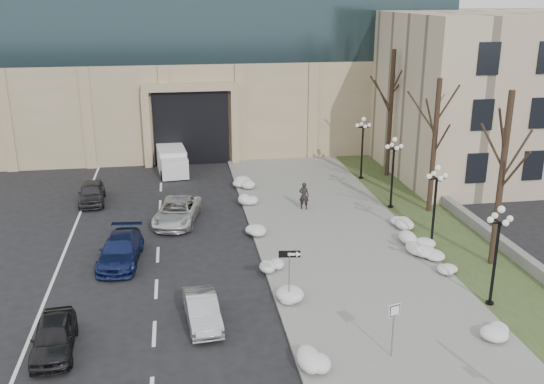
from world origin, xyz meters
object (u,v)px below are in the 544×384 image
at_px(box_truck, 172,160).
at_px(lamppost_d, 363,140).
at_px(car_c, 121,250).
at_px(lamppost_a, 497,242).
at_px(car_b, 202,310).
at_px(car_a, 54,337).
at_px(pedestrian, 304,196).
at_px(car_d, 177,212).
at_px(car_e, 92,193).
at_px(lamppost_c, 393,163).
at_px(one_way_sign, 293,261).
at_px(keep_sign, 394,319).
at_px(lamppost_b, 435,195).

xyz_separation_m(box_truck, lamppost_d, (13.98, -4.64, 2.17)).
relative_size(car_c, lamppost_a, 1.01).
relative_size(car_b, lamppost_a, 0.78).
xyz_separation_m(car_c, box_truck, (2.66, 16.83, 0.20)).
relative_size(car_c, lamppost_d, 1.01).
relative_size(car_a, car_b, 1.05).
distance_m(car_b, pedestrian, 14.83).
bearing_deg(car_a, car_d, 66.69).
relative_size(car_e, lamppost_c, 0.86).
bearing_deg(car_d, car_e, 152.63).
distance_m(car_a, car_d, 14.27).
bearing_deg(lamppost_d, car_a, -132.62).
relative_size(car_d, lamppost_d, 1.06).
bearing_deg(car_b, car_e, 105.90).
distance_m(one_way_sign, keep_sign, 5.56).
height_order(car_e, lamppost_a, lamppost_a).
height_order(car_d, lamppost_b, lamppost_b).
distance_m(car_a, lamppost_c, 23.21).
height_order(car_b, pedestrian, pedestrian).
distance_m(car_a, car_b, 5.93).
distance_m(car_b, lamppost_b, 14.32).
bearing_deg(pedestrian, lamppost_a, 136.65).
bearing_deg(lamppost_b, car_a, -158.83).
height_order(car_e, lamppost_b, lamppost_b).
distance_m(car_e, keep_sign, 24.61).
bearing_deg(box_truck, one_way_sign, -82.52).
relative_size(one_way_sign, lamppost_b, 0.56).
bearing_deg(car_a, car_c, 73.14).
bearing_deg(car_d, car_a, -97.90).
bearing_deg(lamppost_a, lamppost_b, 90.00).
relative_size(car_c, lamppost_c, 1.01).
bearing_deg(lamppost_a, pedestrian, 112.67).
bearing_deg(car_d, lamppost_a, -30.67).
bearing_deg(box_truck, lamppost_b, -57.16).
bearing_deg(one_way_sign, car_d, 121.27).
distance_m(box_truck, lamppost_d, 14.89).
bearing_deg(car_e, box_truck, 48.38).
relative_size(car_d, pedestrian, 2.84).
xyz_separation_m(car_d, lamppost_c, (13.69, 0.30, 2.37)).
distance_m(car_a, box_truck, 25.26).
xyz_separation_m(lamppost_b, lamppost_c, (0.00, 6.50, 0.00)).
bearing_deg(car_c, box_truck, 86.22).
distance_m(car_b, car_c, 7.81).
height_order(car_b, car_d, car_d).
bearing_deg(lamppost_d, car_b, -123.95).
bearing_deg(one_way_sign, lamppost_b, 37.68).
bearing_deg(one_way_sign, keep_sign, -50.57).
distance_m(car_e, one_way_sign, 19.11).
distance_m(car_e, lamppost_a, 25.99).
xyz_separation_m(car_c, pedestrian, (11.00, 6.20, 0.31)).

